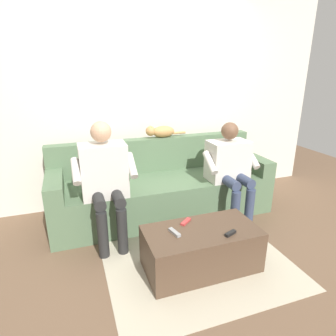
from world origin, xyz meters
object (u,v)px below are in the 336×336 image
(person_left_seated, at_px, (230,165))
(cat_on_backrest, at_px, (161,131))
(remote_black, at_px, (230,233))
(couch, at_px, (162,190))
(coffee_table, at_px, (201,249))
(remote_red, at_px, (186,222))
(remote_gray, at_px, (174,232))
(person_right_seated, at_px, (105,176))

(person_left_seated, relative_size, cat_on_backrest, 2.19)
(person_left_seated, distance_m, remote_black, 1.06)
(remote_black, bearing_deg, couch, -103.55)
(coffee_table, height_order, remote_black, remote_black)
(person_left_seated, relative_size, remote_red, 8.41)
(person_left_seated, xyz_separation_m, remote_gray, (0.94, 0.73, -0.26))
(remote_black, bearing_deg, remote_gray, -43.19)
(couch, relative_size, coffee_table, 2.59)
(coffee_table, xyz_separation_m, remote_black, (-0.19, 0.15, 0.20))
(couch, distance_m, person_left_seated, 0.86)
(person_right_seated, bearing_deg, person_left_seated, -179.85)
(cat_on_backrest, distance_m, remote_black, 1.63)
(coffee_table, height_order, cat_on_backrest, cat_on_backrest)
(couch, bearing_deg, cat_on_backrest, -106.13)
(person_left_seated, height_order, remote_red, person_left_seated)
(person_right_seated, xyz_separation_m, remote_gray, (-0.46, 0.73, -0.31))
(coffee_table, height_order, remote_gray, remote_gray)
(person_right_seated, xyz_separation_m, remote_black, (-0.89, 0.89, -0.31))
(person_left_seated, xyz_separation_m, cat_on_backrest, (0.62, -0.63, 0.30))
(couch, height_order, remote_gray, couch)
(person_left_seated, bearing_deg, cat_on_backrest, -45.75)
(person_right_seated, bearing_deg, cat_on_backrest, -140.77)
(coffee_table, xyz_separation_m, cat_on_backrest, (-0.08, -1.38, 0.76))
(couch, height_order, person_left_seated, person_left_seated)
(couch, xyz_separation_m, remote_red, (0.08, 0.94, 0.08))
(couch, distance_m, cat_on_backrest, 0.71)
(remote_gray, bearing_deg, coffee_table, -107.76)
(remote_black, relative_size, remote_red, 0.87)
(coffee_table, distance_m, person_left_seated, 1.12)
(person_left_seated, distance_m, person_right_seated, 1.40)
(cat_on_backrest, bearing_deg, remote_gray, 76.62)
(remote_black, distance_m, remote_red, 0.41)
(couch, xyz_separation_m, remote_black, (-0.19, 1.25, 0.09))
(cat_on_backrest, bearing_deg, remote_black, 94.04)
(remote_black, bearing_deg, cat_on_backrest, -108.15)
(coffee_table, bearing_deg, remote_red, -61.98)
(couch, bearing_deg, remote_black, 98.63)
(coffee_table, bearing_deg, person_left_seated, -133.06)
(person_right_seated, height_order, remote_black, person_right_seated)
(person_left_seated, xyz_separation_m, remote_black, (0.51, 0.89, -0.26))
(couch, height_order, remote_black, couch)
(remote_black, xyz_separation_m, remote_red, (0.27, -0.30, -0.00))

